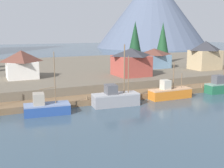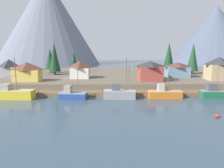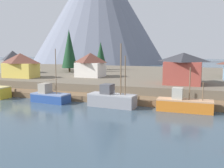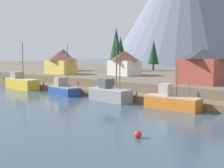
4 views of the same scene
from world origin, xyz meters
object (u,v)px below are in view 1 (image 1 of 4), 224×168
(fishing_boat_blue, at_px, (46,107))
(conifer_mid_right, at_px, (163,41))
(fishing_boat_orange, at_px, (170,93))
(fishing_boat_green, at_px, (220,86))
(house_white, at_px, (22,64))
(fishing_boat_grey, at_px, (115,98))
(house_blue, at_px, (154,58))
(house_red, at_px, (131,62))
(house_tan, at_px, (205,55))
(conifer_near_right, at_px, (135,41))

(fishing_boat_blue, bearing_deg, conifer_mid_right, 43.59)
(fishing_boat_orange, bearing_deg, fishing_boat_green, -0.01)
(fishing_boat_blue, height_order, house_white, fishing_boat_blue)
(fishing_boat_grey, xyz_separation_m, house_blue, (21.18, 21.69, 3.79))
(house_blue, bearing_deg, house_red, -142.46)
(house_tan, distance_m, house_white, 43.59)
(fishing_boat_grey, distance_m, house_tan, 34.63)
(fishing_boat_green, xyz_separation_m, conifer_mid_right, (7.31, 30.97, 7.78))
(fishing_boat_orange, bearing_deg, house_blue, 64.67)
(fishing_boat_orange, bearing_deg, conifer_mid_right, 58.17)
(house_red, distance_m, house_tan, 21.49)
(fishing_boat_blue, bearing_deg, fishing_boat_grey, 6.96)
(conifer_mid_right, bearing_deg, conifer_near_right, -179.07)
(house_red, height_order, conifer_near_right, conifer_near_right)
(fishing_boat_grey, relative_size, house_tan, 1.41)
(house_white, bearing_deg, house_tan, -6.31)
(house_blue, bearing_deg, conifer_mid_right, 46.51)
(fishing_boat_green, xyz_separation_m, house_white, (-35.14, 18.46, 4.14))
(fishing_boat_green, distance_m, house_red, 18.73)
(house_tan, relative_size, house_blue, 0.90)
(house_red, bearing_deg, house_blue, 37.54)
(house_tan, distance_m, conifer_near_right, 20.30)
(house_red, bearing_deg, conifer_mid_right, 41.87)
(house_blue, bearing_deg, conifer_near_right, 91.98)
(fishing_boat_blue, distance_m, fishing_boat_orange, 22.34)
(fishing_boat_blue, height_order, conifer_near_right, conifer_near_right)
(fishing_boat_green, xyz_separation_m, house_blue, (-1.90, 21.26, 3.81))
(house_white, xyz_separation_m, conifer_mid_right, (42.45, 12.51, 3.64))
(fishing_boat_blue, xyz_separation_m, house_blue, (32.45, 21.79, 4.03))
(fishing_boat_orange, distance_m, conifer_mid_right, 37.33)
(conifer_near_right, bearing_deg, fishing_boat_green, -85.87)
(fishing_boat_green, relative_size, house_red, 1.19)
(fishing_boat_orange, distance_m, house_tan, 24.87)
(conifer_near_right, bearing_deg, fishing_boat_grey, -123.71)
(house_tan, height_order, house_white, house_tan)
(conifer_near_right, bearing_deg, house_tan, -58.74)
(fishing_boat_grey, relative_size, fishing_boat_orange, 1.25)
(house_white, bearing_deg, house_blue, 4.82)
(house_tan, bearing_deg, fishing_boat_orange, -146.00)
(fishing_boat_green, bearing_deg, conifer_mid_right, 78.05)
(fishing_boat_grey, distance_m, fishing_boat_green, 23.08)
(fishing_boat_blue, height_order, house_blue, fishing_boat_blue)
(fishing_boat_orange, relative_size, house_red, 1.09)
(house_red, height_order, house_blue, house_red)
(house_red, distance_m, conifer_mid_right, 27.86)
(fishing_boat_orange, xyz_separation_m, house_tan, (20.20, 13.62, 5.00))
(house_red, relative_size, house_tan, 1.04)
(fishing_boat_orange, distance_m, conifer_near_right, 33.29)
(house_red, bearing_deg, fishing_boat_orange, -84.28)
(fishing_boat_grey, relative_size, house_red, 1.36)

